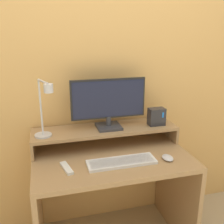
# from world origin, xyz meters

# --- Properties ---
(wall_back) EXTENTS (6.00, 0.05, 2.50)m
(wall_back) POSITION_xyz_m (0.00, 0.66, 1.25)
(wall_back) COLOR #E5AD60
(wall_back) RESTS_ON ground_plane
(desk) EXTENTS (1.02, 0.62, 0.70)m
(desk) POSITION_xyz_m (0.00, 0.31, 0.49)
(desk) COLOR #A87F51
(desk) RESTS_ON ground_plane
(monitor_shelf) EXTENTS (1.02, 0.27, 0.13)m
(monitor_shelf) POSITION_xyz_m (0.00, 0.49, 0.81)
(monitor_shelf) COLOR #A87F51
(monitor_shelf) RESTS_ON desk
(monitor) EXTENTS (0.52, 0.17, 0.35)m
(monitor) POSITION_xyz_m (0.02, 0.49, 1.02)
(monitor) COLOR #38383D
(monitor) RESTS_ON monitor_shelf
(desk_lamp) EXTENTS (0.13, 0.23, 0.38)m
(desk_lamp) POSITION_xyz_m (-0.40, 0.39, 1.02)
(desk_lamp) COLOR silver
(desk_lamp) RESTS_ON monitor_shelf
(router_dock) EXTENTS (0.12, 0.08, 0.13)m
(router_dock) POSITION_xyz_m (0.37, 0.46, 0.89)
(router_dock) COLOR #28282D
(router_dock) RESTS_ON monitor_shelf
(keyboard) EXTENTS (0.43, 0.13, 0.02)m
(keyboard) POSITION_xyz_m (0.03, 0.19, 0.71)
(keyboard) COLOR white
(keyboard) RESTS_ON desk
(mouse) EXTENTS (0.07, 0.09, 0.03)m
(mouse) POSITION_xyz_m (0.33, 0.16, 0.72)
(mouse) COLOR silver
(mouse) RESTS_ON desk
(remote_control) EXTENTS (0.07, 0.16, 0.02)m
(remote_control) POSITION_xyz_m (-0.31, 0.21, 0.71)
(remote_control) COLOR white
(remote_control) RESTS_ON desk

